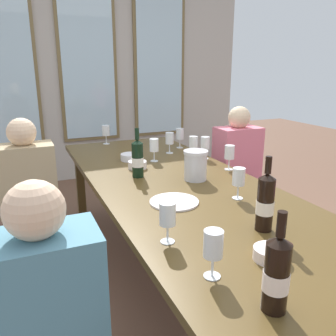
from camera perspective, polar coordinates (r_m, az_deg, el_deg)
The scene contains 23 objects.
ground_plane at distance 2.48m, azimuth 2.03°, elevation -19.10°, with size 12.00×12.00×0.00m, color brown.
back_wall_with_windows at distance 4.62m, azimuth -13.02°, elevation 16.11°, with size 4.20×0.10×2.90m.
dining_table at distance 2.16m, azimuth 2.22°, elevation -4.24°, with size 1.00×2.83×0.74m.
white_plate_0 at distance 1.86m, azimuth 1.02°, elevation -5.53°, with size 0.26×0.26×0.01m, color white.
metal_pitcher at distance 2.21m, azimuth 4.52°, elevation 0.49°, with size 0.16×0.16×0.19m.
wine_bottle_1 at distance 1.10m, azimuth 17.31°, elevation -16.19°, with size 0.08×0.08×0.32m.
wine_bottle_2 at distance 2.26m, azimuth -4.99°, elevation 1.57°, with size 0.08×0.08×0.32m.
wine_bottle_3 at distance 1.58m, azimuth 15.62°, elevation -5.37°, with size 0.08×0.08×0.34m.
tasting_bowl_0 at distance 2.48m, azimuth -5.03°, elevation 0.53°, with size 0.13×0.13×0.05m, color white.
tasting_bowl_1 at distance 2.70m, azimuth -6.18°, elevation 1.80°, with size 0.15×0.15×0.05m, color white.
tasting_bowl_2 at distance 1.40m, azimuth 16.33°, elevation -13.32°, with size 0.13×0.13×0.05m, color white.
wine_glass_0 at distance 2.45m, azimuth 10.02°, elevation 2.47°, with size 0.07×0.07×0.17m.
wine_glass_1 at distance 3.28m, azimuth -10.13°, elevation 5.98°, with size 0.07×0.07×0.17m.
wine_glass_2 at distance 2.73m, azimuth 4.17°, elevation 4.02°, with size 0.07×0.07×0.17m.
wine_glass_3 at distance 2.72m, azimuth 6.08°, elevation 3.93°, with size 0.07×0.07×0.17m.
wine_glass_5 at distance 3.07m, azimuth 1.97°, elevation 5.53°, with size 0.07×0.07×0.17m.
wine_glass_6 at distance 1.42m, azimuth -0.08°, elevation -7.84°, with size 0.07×0.07×0.17m.
wine_glass_7 at distance 1.92m, azimuth 11.47°, elevation -1.65°, with size 0.07×0.07×0.17m.
wine_glass_8 at distance 2.63m, azimuth -2.29°, elevation 3.67°, with size 0.07×0.07×0.17m.
wine_glass_9 at distance 2.88m, azimuth 0.26°, elevation 4.71°, with size 0.07×0.07×0.17m.
wine_glass_10 at distance 1.21m, azimuth 7.40°, elevation -12.57°, with size 0.07×0.07×0.17m.
seated_person_0 at distance 2.65m, azimuth -21.67°, elevation -5.00°, with size 0.38×0.24×1.11m.
seated_person_1 at distance 3.17m, azimuth 11.07°, elevation -0.67°, with size 0.38×0.24×1.11m.
Camera 1 is at (-0.88, -1.82, 1.44)m, focal length 37.29 mm.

